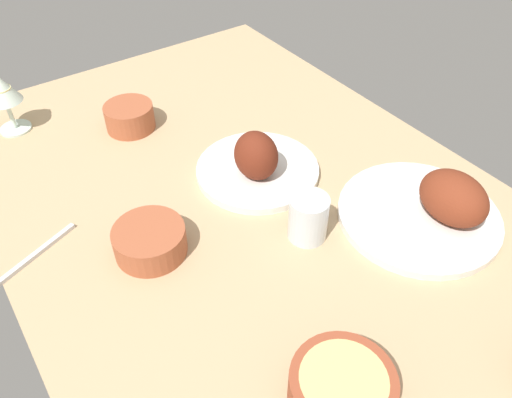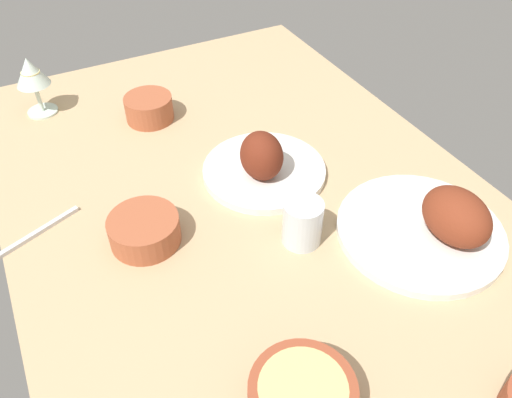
{
  "view_description": "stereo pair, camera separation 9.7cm",
  "coord_description": "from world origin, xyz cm",
  "px_view_note": "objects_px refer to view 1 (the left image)",
  "views": [
    {
      "loc": [
        -58.5,
        41.0,
        71.22
      ],
      "look_at": [
        0.0,
        0.0,
        6.0
      ],
      "focal_mm": 35.9,
      "sensor_mm": 36.0,
      "label": 1
    },
    {
      "loc": [
        -63.5,
        32.73,
        71.22
      ],
      "look_at": [
        0.0,
        0.0,
        6.0
      ],
      "focal_mm": 35.9,
      "sensor_mm": 36.0,
      "label": 2
    }
  ],
  "objects_px": {
    "plate_center_main": "(257,164)",
    "wine_glass": "(2,91)",
    "bowl_soup": "(150,240)",
    "bowl_onions": "(129,116)",
    "fork_loose": "(33,256)",
    "bowl_pasta": "(342,389)",
    "water_tumbler": "(308,218)",
    "plate_near_viewer": "(434,207)"
  },
  "relations": [
    {
      "from": "water_tumbler",
      "to": "bowl_pasta",
      "type": "bearing_deg",
      "value": 148.86
    },
    {
      "from": "bowl_pasta",
      "to": "bowl_onions",
      "type": "xyz_separation_m",
      "value": [
        0.76,
        -0.05,
        -0.0
      ]
    },
    {
      "from": "fork_loose",
      "to": "bowl_pasta",
      "type": "bearing_deg",
      "value": 95.78
    },
    {
      "from": "water_tumbler",
      "to": "fork_loose",
      "type": "bearing_deg",
      "value": 61.61
    },
    {
      "from": "plate_near_viewer",
      "to": "bowl_soup",
      "type": "relative_size",
      "value": 2.38
    },
    {
      "from": "wine_glass",
      "to": "bowl_pasta",
      "type": "bearing_deg",
      "value": -169.25
    },
    {
      "from": "plate_center_main",
      "to": "wine_glass",
      "type": "relative_size",
      "value": 1.8
    },
    {
      "from": "plate_center_main",
      "to": "wine_glass",
      "type": "bearing_deg",
      "value": 38.06
    },
    {
      "from": "plate_near_viewer",
      "to": "wine_glass",
      "type": "height_order",
      "value": "wine_glass"
    },
    {
      "from": "bowl_pasta",
      "to": "fork_loose",
      "type": "distance_m",
      "value": 0.56
    },
    {
      "from": "plate_center_main",
      "to": "bowl_pasta",
      "type": "bearing_deg",
      "value": 158.05
    },
    {
      "from": "plate_center_main",
      "to": "fork_loose",
      "type": "xyz_separation_m",
      "value": [
        0.04,
        0.44,
        -0.03
      ]
    },
    {
      "from": "plate_near_viewer",
      "to": "plate_center_main",
      "type": "bearing_deg",
      "value": 33.51
    },
    {
      "from": "bowl_pasta",
      "to": "bowl_soup",
      "type": "bearing_deg",
      "value": 12.25
    },
    {
      "from": "plate_center_main",
      "to": "bowl_soup",
      "type": "bearing_deg",
      "value": 102.9
    },
    {
      "from": "bowl_soup",
      "to": "wine_glass",
      "type": "bearing_deg",
      "value": 9.6
    },
    {
      "from": "water_tumbler",
      "to": "fork_loose",
      "type": "xyz_separation_m",
      "value": [
        0.23,
        0.42,
        -0.04
      ]
    },
    {
      "from": "bowl_pasta",
      "to": "fork_loose",
      "type": "relative_size",
      "value": 0.78
    },
    {
      "from": "bowl_pasta",
      "to": "fork_loose",
      "type": "xyz_separation_m",
      "value": [
        0.5,
        0.26,
        -0.03
      ]
    },
    {
      "from": "plate_center_main",
      "to": "water_tumbler",
      "type": "distance_m",
      "value": 0.19
    },
    {
      "from": "bowl_soup",
      "to": "bowl_onions",
      "type": "distance_m",
      "value": 0.39
    },
    {
      "from": "plate_near_viewer",
      "to": "bowl_soup",
      "type": "height_order",
      "value": "plate_near_viewer"
    },
    {
      "from": "bowl_onions",
      "to": "wine_glass",
      "type": "bearing_deg",
      "value": 56.49
    },
    {
      "from": "plate_center_main",
      "to": "bowl_onions",
      "type": "distance_m",
      "value": 0.34
    },
    {
      "from": "wine_glass",
      "to": "water_tumbler",
      "type": "distance_m",
      "value": 0.73
    },
    {
      "from": "bowl_onions",
      "to": "wine_glass",
      "type": "height_order",
      "value": "wine_glass"
    },
    {
      "from": "plate_near_viewer",
      "to": "water_tumbler",
      "type": "xyz_separation_m",
      "value": [
        0.1,
        0.21,
        0.01
      ]
    },
    {
      "from": "bowl_pasta",
      "to": "bowl_soup",
      "type": "xyz_separation_m",
      "value": [
        0.39,
        0.09,
        -0.0
      ]
    },
    {
      "from": "wine_glass",
      "to": "water_tumbler",
      "type": "bearing_deg",
      "value": -152.5
    },
    {
      "from": "plate_near_viewer",
      "to": "bowl_pasta",
      "type": "relative_size",
      "value": 2.11
    },
    {
      "from": "plate_center_main",
      "to": "water_tumbler",
      "type": "xyz_separation_m",
      "value": [
        -0.19,
        0.02,
        0.01
      ]
    },
    {
      "from": "wine_glass",
      "to": "fork_loose",
      "type": "distance_m",
      "value": 0.43
    },
    {
      "from": "bowl_onions",
      "to": "water_tumbler",
      "type": "height_order",
      "value": "water_tumbler"
    },
    {
      "from": "plate_center_main",
      "to": "bowl_onions",
      "type": "height_order",
      "value": "plate_center_main"
    },
    {
      "from": "bowl_onions",
      "to": "wine_glass",
      "type": "distance_m",
      "value": 0.27
    },
    {
      "from": "bowl_pasta",
      "to": "fork_loose",
      "type": "height_order",
      "value": "bowl_pasta"
    },
    {
      "from": "bowl_soup",
      "to": "bowl_onions",
      "type": "bearing_deg",
      "value": -19.72
    },
    {
      "from": "bowl_soup",
      "to": "bowl_onions",
      "type": "relative_size",
      "value": 1.14
    },
    {
      "from": "wine_glass",
      "to": "water_tumbler",
      "type": "height_order",
      "value": "wine_glass"
    },
    {
      "from": "bowl_soup",
      "to": "bowl_onions",
      "type": "height_order",
      "value": "bowl_onions"
    },
    {
      "from": "bowl_soup",
      "to": "plate_center_main",
      "type": "bearing_deg",
      "value": -77.1
    },
    {
      "from": "fork_loose",
      "to": "bowl_onions",
      "type": "bearing_deg",
      "value": -160.94
    }
  ]
}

